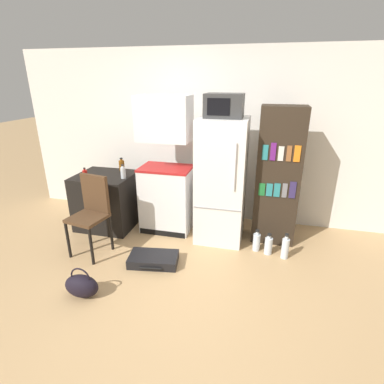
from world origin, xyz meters
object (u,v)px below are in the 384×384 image
(microwave, at_px, (224,106))
(chair, at_px, (92,208))
(kitchen_hutch, at_px, (166,173))
(bottle_clear_short, at_px, (123,172))
(water_bottle_front, at_px, (285,248))
(side_table, at_px, (107,200))
(refrigerator, at_px, (221,181))
(water_bottle_back, at_px, (268,245))
(suitcase_large_flat, at_px, (154,259))
(bookshelf, at_px, (278,177))
(handbag, at_px, (82,286))
(bottle_amber_beer, at_px, (122,165))
(water_bottle_middle, at_px, (257,242))
(bottle_ketchup_red, at_px, (85,174))

(microwave, height_order, chair, microwave)
(kitchen_hutch, xyz_separation_m, bottle_clear_short, (-0.56, -0.18, 0.02))
(water_bottle_front, bearing_deg, side_table, 173.62)
(refrigerator, xyz_separation_m, chair, (-1.49, -0.73, -0.23))
(water_bottle_back, bearing_deg, suitcase_large_flat, -157.34)
(bookshelf, xyz_separation_m, water_bottle_back, (-0.04, -0.41, -0.78))
(bottle_clear_short, relative_size, suitcase_large_flat, 0.31)
(kitchen_hutch, height_order, microwave, microwave)
(microwave, distance_m, handbag, 2.55)
(microwave, xyz_separation_m, water_bottle_front, (0.87, -0.33, -1.64))
(bottle_amber_beer, height_order, water_bottle_front, bottle_amber_beer)
(microwave, relative_size, chair, 0.46)
(kitchen_hutch, relative_size, water_bottle_back, 6.74)
(side_table, bearing_deg, refrigerator, 1.56)
(handbag, bearing_deg, bottle_amber_beer, 101.91)
(kitchen_hutch, relative_size, water_bottle_middle, 6.48)
(chair, distance_m, handbag, 1.01)
(refrigerator, height_order, bottle_ketchup_red, refrigerator)
(bottle_ketchup_red, distance_m, water_bottle_front, 2.79)
(handbag, bearing_deg, suitcase_large_flat, 55.07)
(water_bottle_front, bearing_deg, handbag, -148.93)
(side_table, distance_m, bottle_ketchup_red, 0.54)
(bottle_clear_short, bearing_deg, water_bottle_middle, -3.57)
(bookshelf, bearing_deg, bottle_amber_beer, 177.26)
(water_bottle_middle, bearing_deg, suitcase_large_flat, -152.92)
(refrigerator, relative_size, handbag, 4.56)
(bottle_ketchup_red, xyz_separation_m, chair, (0.33, -0.44, -0.27))
(bottle_amber_beer, bearing_deg, bottle_ketchup_red, -118.66)
(bottle_clear_short, xyz_separation_m, water_bottle_middle, (1.86, -0.12, -0.75))
(suitcase_large_flat, distance_m, water_bottle_front, 1.62)
(bottle_ketchup_red, height_order, handbag, bottle_ketchup_red)
(refrigerator, bearing_deg, bottle_amber_beer, 171.32)
(bottle_amber_beer, height_order, suitcase_large_flat, bottle_amber_beer)
(side_table, xyz_separation_m, water_bottle_back, (2.35, -0.24, -0.28))
(refrigerator, bearing_deg, water_bottle_middle, -24.44)
(bottle_clear_short, bearing_deg, water_bottle_back, -4.67)
(refrigerator, bearing_deg, bookshelf, 10.21)
(bottle_clear_short, relative_size, water_bottle_back, 0.70)
(side_table, xyz_separation_m, bottle_amber_beer, (0.14, 0.28, 0.48))
(water_bottle_back, bearing_deg, side_table, 174.23)
(microwave, bearing_deg, refrigerator, 72.91)
(bottle_clear_short, bearing_deg, suitcase_large_flat, -46.64)
(refrigerator, relative_size, bookshelf, 0.92)
(kitchen_hutch, distance_m, suitcase_large_flat, 1.22)
(microwave, bearing_deg, handbag, -126.84)
(refrigerator, height_order, water_bottle_front, refrigerator)
(bookshelf, distance_m, handbag, 2.63)
(refrigerator, relative_size, microwave, 3.59)
(side_table, height_order, water_bottle_back, side_table)
(bookshelf, height_order, chair, bookshelf)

